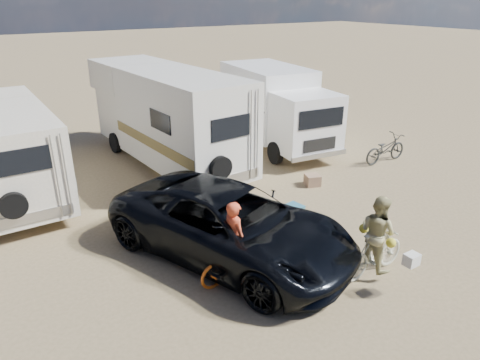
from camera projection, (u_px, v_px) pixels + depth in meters
ground at (310, 259)px, 9.83m from camera, size 140.00×140.00×0.00m
rv_main at (166, 118)px, 14.80m from camera, size 2.83×7.62×3.25m
rv_left at (11, 154)px, 12.40m from camera, size 2.12×5.91×2.65m
box_truck at (277, 109)px, 16.65m from camera, size 2.97×5.91×2.95m
dark_suv at (231, 224)px, 9.70m from camera, size 4.52×6.29×1.59m
bike_man at (235, 260)px, 9.02m from camera, size 1.72×0.73×0.88m
bike_woman at (375, 253)px, 9.15m from camera, size 1.71×0.51×1.02m
rider_man at (235, 245)px, 8.88m from camera, size 0.43×0.61×1.58m
rider_woman at (376, 240)px, 9.03m from camera, size 0.63×0.80×1.62m
bike_parked at (385, 149)px, 15.37m from camera, size 1.87×0.66×0.98m
cooler at (291, 215)px, 11.30m from camera, size 0.65×0.52×0.48m
crate at (312, 180)px, 13.60m from camera, size 0.54×0.54×0.34m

